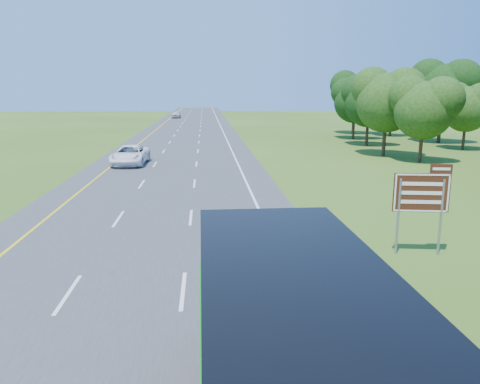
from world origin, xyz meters
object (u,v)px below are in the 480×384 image
(white_suv, at_px, (130,155))
(far_car, at_px, (176,114))
(horse_truck, at_px, (282,345))
(exit_sign, at_px, (422,196))

(white_suv, height_order, far_car, far_car)
(horse_truck, height_order, white_suv, horse_truck)
(far_car, bearing_deg, white_suv, -87.72)
(horse_truck, height_order, exit_sign, horse_truck)
(horse_truck, distance_m, far_car, 106.36)
(horse_truck, xyz_separation_m, exit_sign, (7.14, 9.94, 0.26))
(exit_sign, bearing_deg, horse_truck, -116.96)
(horse_truck, bearing_deg, white_suv, 102.40)
(horse_truck, distance_m, white_suv, 35.13)
(white_suv, xyz_separation_m, far_car, (-0.19, 71.83, 0.00))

